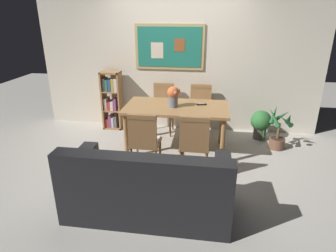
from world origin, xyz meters
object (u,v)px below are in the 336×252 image
Objects in this scene: potted_palm at (278,132)px; tv_remote at (201,104)px; dining_table at (176,112)px; flower_vase at (173,95)px; dining_chair_far_right at (200,106)px; dining_chair_near_left at (144,138)px; leather_couch at (148,189)px; dining_chair_near_right at (194,141)px; potted_ivy at (261,123)px; dining_chair_far_left at (163,104)px; bookshelf at (112,101)px.

tv_remote is at bearing -171.97° from potted_palm.
flower_vase reaches higher than dining_table.
dining_chair_far_right is 0.99m from flower_vase.
tv_remote is (0.73, 0.93, 0.23)m from dining_chair_near_left.
dining_chair_far_right is at bearing 79.11° from leather_couch.
tv_remote reaches higher than potted_palm.
potted_ivy is (1.10, 1.47, -0.24)m from dining_chair_near_right.
potted_palm is (1.32, 1.10, -0.24)m from dining_chair_near_right.
dining_chair_far_left is 1.55× the size of potted_ivy.
flower_vase reaches higher than potted_ivy.
potted_palm is at bearing 29.02° from dining_chair_near_left.
bookshelf is at bearing 116.26° from leather_couch.
tv_remote is at bearing -41.94° from dining_chair_far_left.
dining_chair_near_right is 2.33m from bookshelf.
dining_chair_far_left is 0.82× the size of bookshelf.
tv_remote is (0.05, 0.92, 0.23)m from dining_chair_near_right.
bookshelf reaches higher than potted_ivy.
tv_remote is at bearing 86.95° from dining_chair_near_right.
dining_chair_near_right is 1.57m from dining_chair_far_right.
dining_chair_far_left reaches higher than potted_ivy.
dining_chair_near_right is 1.73m from potted_palm.
flower_vase is (0.29, -0.81, 0.40)m from dining_chair_far_left.
potted_ivy is at bearing 56.35° from leather_couch.
bookshelf reaches higher than leather_couch.
potted_palm reaches higher than potted_ivy.
tv_remote is (0.04, -0.65, 0.23)m from dining_chair_far_right.
tv_remote is at bearing 16.93° from dining_table.
dining_chair_near_right is 1.00× the size of dining_chair_near_left.
bookshelf is at bearing 170.20° from potted_palm.
flower_vase is 0.49m from tv_remote.
potted_ivy is at bearing -2.87° from bookshelf.
dining_chair_near_left is 5.62× the size of tv_remote.
potted_palm is at bearing -19.93° from dining_chair_far_right.
dining_table is 1.78× the size of dining_chair_near_right.
bookshelf is (-1.34, 0.81, -0.12)m from dining_table.
bookshelf is 3.43× the size of flower_vase.
dining_chair_near_right is 1.71m from dining_chair_far_left.
leather_couch is at bearing -84.80° from dining_chair_far_left.
dining_chair_near_right reaches higher than tv_remote.
leather_couch reaches higher than potted_ivy.
flower_vase is at bearing -33.55° from bookshelf.
flower_vase is (1.29, -0.86, 0.40)m from bookshelf.
dining_chair_near_left reaches higher than leather_couch.
potted_palm is 2.25× the size of flower_vase.
bookshelf is 1.90× the size of potted_ivy.
flower_vase is at bearing -115.75° from dining_chair_far_right.
potted_ivy is 0.44m from potted_palm.
dining_table is 1.46× the size of bookshelf.
dining_chair_far_left is 2.81× the size of flower_vase.
flower_vase reaches higher than leather_couch.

